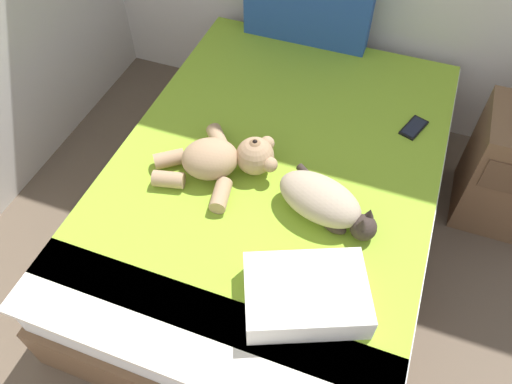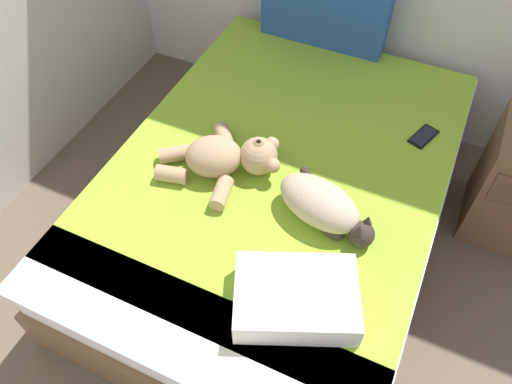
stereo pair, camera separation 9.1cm
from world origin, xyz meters
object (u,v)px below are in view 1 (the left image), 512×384
object	(u,v)px
cell_phone	(414,128)
throw_pillow	(306,295)
bed	(275,199)
teddy_bear	(223,159)
cat	(324,202)

from	to	relation	value
cell_phone	throw_pillow	xyz separation A→B (m)	(-0.21, -0.98, 0.05)
bed	teddy_bear	distance (m)	0.40
throw_pillow	teddy_bear	bearing A→B (deg)	136.80
teddy_bear	cell_phone	distance (m)	0.87
cat	cell_phone	bearing A→B (deg)	66.69
cat	throw_pillow	xyz separation A→B (m)	(0.04, -0.38, -0.02)
bed	cell_phone	distance (m)	0.70
bed	throw_pillow	xyz separation A→B (m)	(0.30, -0.58, 0.31)
bed	cell_phone	size ratio (longest dim) A/B	11.80
cat	cell_phone	size ratio (longest dim) A/B	2.58
cell_phone	throw_pillow	distance (m)	1.00
cat	cell_phone	xyz separation A→B (m)	(0.26, 0.60, -0.07)
cell_phone	throw_pillow	bearing A→B (deg)	-102.24
cell_phone	throw_pillow	size ratio (longest dim) A/B	0.41
teddy_bear	cell_phone	world-z (taller)	teddy_bear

